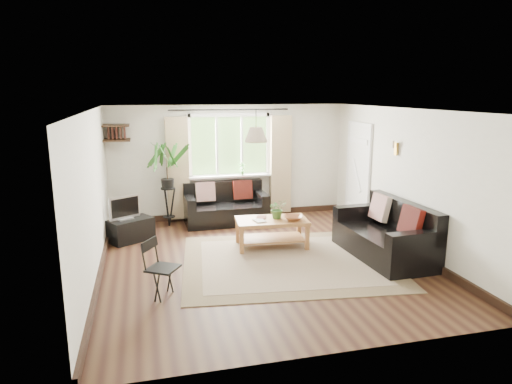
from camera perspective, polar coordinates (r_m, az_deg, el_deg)
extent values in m
plane|color=black|center=(7.42, 0.75, -8.59)|extent=(5.50, 5.50, 0.00)
plane|color=white|center=(6.93, 0.81, 10.26)|extent=(5.50, 5.50, 0.00)
cube|color=silver|center=(9.72, -3.35, 3.77)|extent=(5.00, 0.02, 2.40)
cube|color=silver|center=(4.57, 9.63, -6.46)|extent=(5.00, 0.02, 2.40)
cube|color=silver|center=(6.90, -19.75, -0.56)|extent=(0.02, 5.50, 2.40)
cube|color=silver|center=(8.07, 18.21, 1.37)|extent=(0.02, 5.50, 2.40)
cube|color=#BBAC90|center=(7.40, 3.95, -8.60)|extent=(3.60, 3.18, 0.02)
cube|color=silver|center=(9.55, 12.61, 2.11)|extent=(0.06, 0.96, 2.06)
imported|color=#365C25|center=(7.94, 2.70, -2.09)|extent=(0.33, 0.29, 0.34)
imported|color=brown|center=(7.87, 4.69, -3.24)|extent=(0.40, 0.40, 0.08)
imported|color=silver|center=(7.76, -0.13, -3.67)|extent=(0.21, 0.26, 0.02)
imported|color=brown|center=(8.00, 0.07, -3.16)|extent=(0.23, 0.26, 0.02)
cube|color=black|center=(8.62, -15.36, -4.58)|extent=(0.88, 0.76, 0.41)
imported|color=#2D6023|center=(9.68, -1.75, 2.93)|extent=(0.14, 0.10, 0.27)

